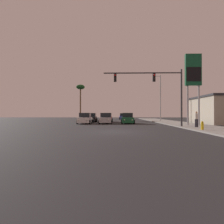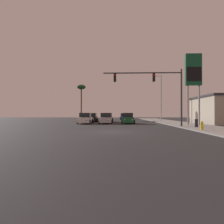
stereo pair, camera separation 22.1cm
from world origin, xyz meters
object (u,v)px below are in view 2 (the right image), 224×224
traffic_light_mast (158,85)px  pedestrian_on_sidewalk (196,119)px  car_blue (124,117)px  car_white (85,119)px  street_lamp (160,96)px  car_green (128,119)px  fire_hydrant (202,126)px  palm_tree_far (81,89)px  gas_station_sign (193,74)px  car_red (108,118)px  car_black (92,118)px  car_silver (106,119)px

traffic_light_mast → pedestrian_on_sidewalk: (3.82, -1.15, -3.78)m
car_blue → traffic_light_mast: bearing=95.5°
car_white → street_lamp: street_lamp is taller
car_green → fire_hydrant: (5.89, -12.06, -0.27)m
car_green → fire_hydrant: size_ratio=5.71×
car_white → palm_tree_far: palm_tree_far is taller
gas_station_sign → palm_tree_far: bearing=126.7°
gas_station_sign → traffic_light_mast: bearing=-155.3°
traffic_light_mast → gas_station_sign: bearing=24.7°
car_blue → car_red: bearing=75.2°
fire_hydrant → pedestrian_on_sidewalk: (0.90, 3.10, 0.55)m
car_black → pedestrian_on_sidewalk: 19.37m
traffic_light_mast → fire_hydrant: size_ratio=11.80×
car_black → palm_tree_far: (-5.40, 16.04, 7.74)m
gas_station_sign → fire_hydrant: gas_station_sign is taller
car_white → car_silver: bearing=-172.8°
pedestrian_on_sidewalk → car_white: bearing=147.8°
traffic_light_mast → street_lamp: street_lamp is taller
car_silver → palm_tree_far: (-8.44, 21.16, 7.74)m
car_blue → car_green: same height
street_lamp → palm_tree_far: palm_tree_far is taller
car_black → palm_tree_far: size_ratio=0.44×
car_silver → car_red: bearing=-90.7°
car_green → street_lamp: bearing=-133.0°
car_white → pedestrian_on_sidewalk: bearing=146.6°
car_red → fire_hydrant: size_ratio=5.70×
traffic_light_mast → car_red: bearing=116.6°
fire_hydrant → street_lamp: bearing=87.2°
car_white → car_blue: bearing=-110.0°
pedestrian_on_sidewalk → car_silver: bearing=138.8°
fire_hydrant → car_silver: bearing=127.8°
traffic_light_mast → palm_tree_far: bearing=117.2°
car_green → gas_station_sign: gas_station_sign is taller
traffic_light_mast → palm_tree_far: 32.77m
car_black → palm_tree_far: palm_tree_far is taller
car_silver → car_red: same height
fire_hydrant → palm_tree_far: palm_tree_far is taller
street_lamp → palm_tree_far: size_ratio=0.92×
car_green → traffic_light_mast: traffic_light_mast is taller
fire_hydrant → pedestrian_on_sidewalk: pedestrian_on_sidewalk is taller
traffic_light_mast → street_lamp: bearing=75.3°
street_lamp → car_black: bearing=-172.9°
car_red → gas_station_sign: 16.72m
car_blue → fire_hydrant: size_ratio=5.69×
car_green → pedestrian_on_sidewalk: pedestrian_on_sidewalk is taller
fire_hydrant → pedestrian_on_sidewalk: bearing=73.9°
car_green → fire_hydrant: car_green is taller
car_green → car_black: (-6.51, 5.12, 0.00)m
traffic_light_mast → car_white: bearing=142.8°
car_blue → car_white: same height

